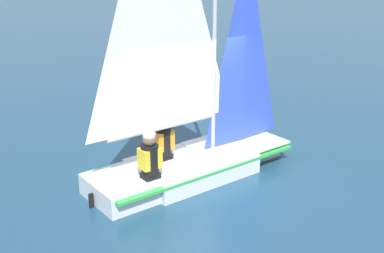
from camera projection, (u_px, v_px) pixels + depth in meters
The scene contains 4 objects.
ground_plane at pixel (192, 175), 9.06m from camera, with size 260.00×260.00×0.00m, color navy.
sailboat_main at pixel (191, 127), 8.73m from camera, with size 4.15×1.87×5.76m.
sailor_helm at pixel (163, 145), 8.77m from camera, with size 0.37×0.33×1.16m.
sailor_crew at pixel (150, 163), 8.01m from camera, with size 0.37×0.33×1.16m.
Camera 1 is at (4.15, 7.11, 3.89)m, focal length 45.00 mm.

